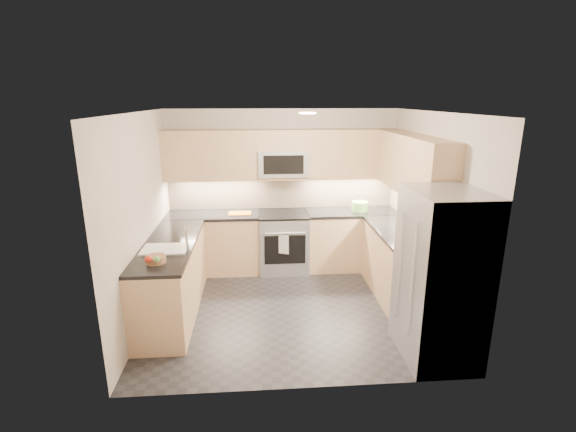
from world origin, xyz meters
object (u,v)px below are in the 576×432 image
(microwave, at_px, (283,163))
(fruit_basket, at_px, (156,259))
(gas_range, at_px, (284,242))
(cutting_board, at_px, (240,213))
(refrigerator, at_px, (440,277))
(utensil_bowl, at_px, (360,206))

(microwave, distance_m, fruit_basket, 2.64)
(gas_range, relative_size, fruit_basket, 4.23)
(cutting_board, bearing_deg, fruit_basket, -113.69)
(microwave, relative_size, refrigerator, 0.42)
(refrigerator, distance_m, utensil_bowl, 2.46)
(gas_range, height_order, fruit_basket, fruit_basket)
(microwave, distance_m, refrigerator, 3.04)
(utensil_bowl, bearing_deg, cutting_board, -179.47)
(microwave, height_order, cutting_board, microwave)
(refrigerator, bearing_deg, utensil_bowl, 95.72)
(gas_range, relative_size, utensil_bowl, 3.52)
(gas_range, xyz_separation_m, utensil_bowl, (1.21, 0.02, 0.56))
(refrigerator, xyz_separation_m, cutting_board, (-2.12, 2.42, 0.05))
(microwave, xyz_separation_m, utensil_bowl, (1.21, -0.11, -0.69))
(microwave, xyz_separation_m, cutting_board, (-0.67, -0.13, -0.75))
(utensil_bowl, bearing_deg, fruit_basket, -144.57)
(refrigerator, bearing_deg, cutting_board, 131.18)
(utensil_bowl, bearing_deg, microwave, 174.88)
(gas_range, bearing_deg, cutting_board, -179.98)
(gas_range, distance_m, refrigerator, 2.86)
(gas_range, height_order, cutting_board, cutting_board)
(microwave, relative_size, fruit_basket, 3.53)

